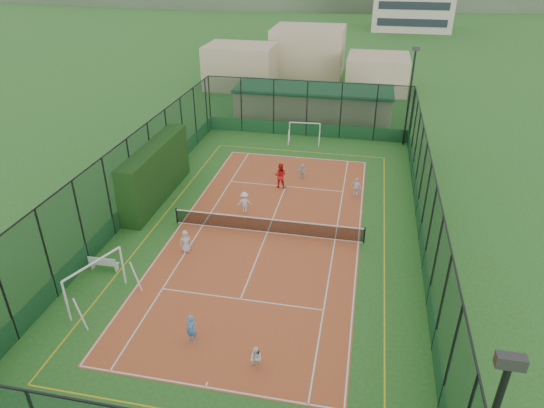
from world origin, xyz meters
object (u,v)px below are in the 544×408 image
(futsal_goal_near, at_px, (96,283))
(futsal_goal_far, at_px, (304,133))
(child_near_right, at_px, (256,358))
(floodlight_ne, at_px, (409,98))
(white_bench, at_px, (104,263))
(coach, at_px, (280,175))
(child_far_back, at_px, (302,171))
(clubhouse, at_px, (313,103))
(child_near_mid, at_px, (192,329))
(child_far_left, at_px, (244,202))
(child_near_left, at_px, (186,241))
(child_far_right, at_px, (356,187))

(futsal_goal_near, bearing_deg, futsal_goal_far, 5.02)
(child_near_right, bearing_deg, floodlight_ne, 109.97)
(white_bench, xyz_separation_m, coach, (7.43, 11.65, 0.49))
(child_far_back, height_order, coach, coach)
(child_far_back, bearing_deg, clubhouse, -111.41)
(clubhouse, height_order, futsal_goal_far, clubhouse)
(child_near_mid, height_order, child_far_back, child_near_mid)
(white_bench, distance_m, child_far_back, 16.08)
(child_far_back, bearing_deg, child_far_left, 38.28)
(white_bench, xyz_separation_m, child_near_right, (9.56, -5.11, 0.13))
(futsal_goal_far, relative_size, coach, 1.48)
(clubhouse, bearing_deg, coach, -91.34)
(white_bench, distance_m, coach, 13.83)
(futsal_goal_near, height_order, child_near_left, futsal_goal_near)
(coach, bearing_deg, child_near_left, 69.82)
(floodlight_ne, distance_m, child_far_left, 18.22)
(child_far_right, bearing_deg, futsal_goal_near, 71.90)
(clubhouse, height_order, child_near_left, clubhouse)
(floodlight_ne, xyz_separation_m, futsal_goal_far, (-8.53, -1.20, -3.24))
(floodlight_ne, xyz_separation_m, child_far_left, (-10.56, -14.46, -3.39))
(child_near_mid, xyz_separation_m, child_far_left, (-0.61, 11.72, 0.03))
(white_bench, xyz_separation_m, child_far_right, (12.84, 11.28, 0.26))
(child_far_left, bearing_deg, floodlight_ne, -142.89)
(child_near_mid, bearing_deg, futsal_goal_far, 89.56)
(white_bench, height_order, child_far_back, child_far_back)
(futsal_goal_far, distance_m, child_near_left, 18.81)
(floodlight_ne, relative_size, child_far_left, 5.66)
(child_near_left, height_order, child_far_right, child_far_right)
(child_far_left, bearing_deg, child_near_right, 89.62)
(child_near_left, xyz_separation_m, child_far_right, (9.13, 8.78, 0.01))
(clubhouse, bearing_deg, child_far_left, -95.64)
(white_bench, distance_m, futsal_goal_near, 2.73)
(white_bench, bearing_deg, coach, 55.96)
(child_far_left, distance_m, child_far_back, 6.59)
(futsal_goal_far, distance_m, coach, 9.20)
(white_bench, bearing_deg, futsal_goal_far, 67.80)
(child_far_right, height_order, child_far_back, child_far_right)
(clubhouse, relative_size, child_far_left, 10.42)
(child_far_left, bearing_deg, coach, -128.07)
(child_near_left, bearing_deg, futsal_goal_far, 47.34)
(white_bench, distance_m, child_far_right, 17.09)
(clubhouse, bearing_deg, child_far_back, -86.05)
(child_near_mid, relative_size, child_near_right, 1.25)
(child_near_left, height_order, child_near_mid, child_near_mid)
(futsal_goal_far, distance_m, child_far_left, 13.41)
(child_far_back, bearing_deg, coach, 28.54)
(child_near_left, bearing_deg, floodlight_ne, 27.12)
(futsal_goal_near, xyz_separation_m, child_near_left, (2.69, 4.93, -0.42))
(child_near_mid, bearing_deg, child_far_left, 95.79)
(clubhouse, relative_size, child_near_left, 11.12)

